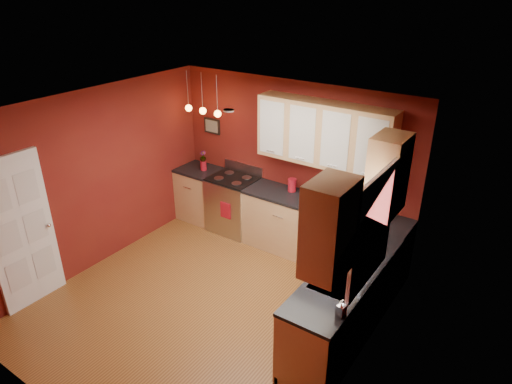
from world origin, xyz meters
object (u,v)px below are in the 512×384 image
Objects in this scene: soap_pump at (341,308)px; sink at (341,281)px; red_canister at (292,185)px; gas_range at (233,204)px; coffee_maker at (375,210)px.

sink is at bearing 114.26° from soap_pump.
red_canister is (-1.59, 1.63, 0.13)m from sink.
red_canister reaches higher than soap_pump.
gas_range is at bearing -172.66° from red_canister.
red_canister is 2.85m from soap_pump.
soap_pump is (2.87, -2.05, 0.55)m from gas_range.
sink is 1.58m from coffee_maker.
sink is 3.47× the size of red_canister.
soap_pump reaches higher than gas_range.
coffee_maker is 2.16m from soap_pump.
soap_pump is at bearing -49.99° from red_canister.
gas_range is 6.12× the size of soap_pump.
soap_pump is at bearing -65.74° from sink.
sink reaches higher than gas_range.
gas_range is 3.05m from sink.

